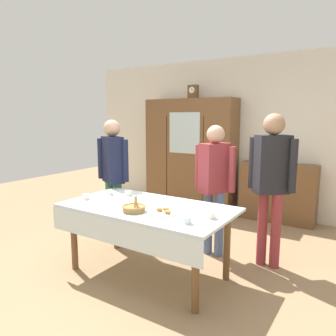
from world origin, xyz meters
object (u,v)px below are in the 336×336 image
at_px(mantel_clock, 193,92).
at_px(tea_cup_near_left, 187,221).
at_px(person_near_right_end, 113,168).
at_px(tea_cup_far_right, 86,197).
at_px(spoon_far_left, 164,199).
at_px(book_stack, 279,162).
at_px(spoon_back_edge, 147,203).
at_px(tea_cup_back_edge, 211,216).
at_px(bread_basket, 134,208).
at_px(person_beside_shelf, 272,175).
at_px(person_behind_table_left, 215,178).
at_px(tea_cup_mid_right, 109,193).
at_px(wall_cabinet, 190,154).
at_px(tea_cup_mid_left, 128,193).
at_px(bookshelf_low, 278,192).
at_px(dining_table, 146,216).
at_px(spoon_far_right, 147,199).
at_px(pastry_plate, 164,212).

xyz_separation_m(mantel_clock, tea_cup_near_left, (1.49, -2.84, -1.34)).
xyz_separation_m(mantel_clock, person_near_right_end, (-0.12, -2.01, -1.12)).
height_order(tea_cup_far_right, spoon_far_left, tea_cup_far_right).
height_order(book_stack, person_near_right_end, person_near_right_end).
bearing_deg(spoon_far_left, spoon_back_edge, -100.80).
bearing_deg(tea_cup_back_edge, bread_basket, -164.73).
relative_size(person_beside_shelf, person_behind_table_left, 1.08).
relative_size(tea_cup_mid_right, tea_cup_far_right, 1.00).
xyz_separation_m(wall_cabinet, tea_cup_far_right, (0.15, -2.72, -0.22)).
height_order(mantel_clock, person_behind_table_left, mantel_clock).
relative_size(bread_basket, spoon_far_left, 2.02).
relative_size(wall_cabinet, tea_cup_mid_left, 15.43).
bearing_deg(spoon_back_edge, bookshelf_low, 73.68).
height_order(dining_table, spoon_far_right, spoon_far_right).
relative_size(bookshelf_low, spoon_far_right, 9.93).
bearing_deg(person_beside_shelf, tea_cup_mid_left, -155.68).
distance_m(wall_cabinet, spoon_far_left, 2.41).
height_order(tea_cup_mid_right, person_near_right_end, person_near_right_end).
bearing_deg(tea_cup_near_left, tea_cup_far_right, 175.15).
bearing_deg(pastry_plate, spoon_far_right, 142.70).
height_order(tea_cup_back_edge, person_beside_shelf, person_beside_shelf).
bearing_deg(mantel_clock, tea_cup_far_right, -87.70).
distance_m(tea_cup_mid_right, tea_cup_far_right, 0.31).
distance_m(tea_cup_mid_right, spoon_far_left, 0.69).
bearing_deg(tea_cup_far_right, person_beside_shelf, 30.93).
distance_m(tea_cup_mid_right, spoon_far_right, 0.50).
bearing_deg(bread_basket, person_beside_shelf, 48.09).
xyz_separation_m(dining_table, bookshelf_low, (0.69, 2.64, -0.19)).
height_order(tea_cup_near_left, spoon_back_edge, tea_cup_near_left).
height_order(wall_cabinet, person_near_right_end, wall_cabinet).
distance_m(tea_cup_mid_right, pastry_plate, 0.99).
xyz_separation_m(tea_cup_back_edge, person_behind_table_left, (-0.37, 0.88, 0.18)).
bearing_deg(spoon_far_right, person_near_right_end, 158.14).
bearing_deg(person_near_right_end, tea_cup_back_edge, -18.58).
bearing_deg(tea_cup_far_right, bread_basket, -5.46).
height_order(book_stack, pastry_plate, book_stack).
bearing_deg(tea_cup_near_left, person_near_right_end, 152.82).
xyz_separation_m(spoon_back_edge, person_beside_shelf, (1.08, 0.84, 0.29)).
bearing_deg(spoon_back_edge, bread_basket, -78.20).
distance_m(mantel_clock, tea_cup_mid_right, 2.77).
bearing_deg(tea_cup_back_edge, person_near_right_end, 161.42).
bearing_deg(tea_cup_back_edge, spoon_far_left, 154.28).
distance_m(tea_cup_near_left, person_near_right_end, 1.82).
xyz_separation_m(wall_cabinet, person_near_right_end, (-0.07, -2.01, 0.00)).
bearing_deg(tea_cup_back_edge, spoon_far_right, 164.39).
distance_m(tea_cup_near_left, tea_cup_mid_left, 1.20).
bearing_deg(spoon_back_edge, tea_cup_back_edge, -7.03).
bearing_deg(tea_cup_far_right, spoon_far_left, 33.47).
relative_size(mantel_clock, tea_cup_mid_right, 1.85).
distance_m(mantel_clock, pastry_plate, 3.22).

